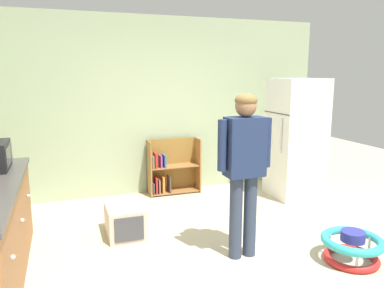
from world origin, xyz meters
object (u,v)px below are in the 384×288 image
object	(u,v)px
bookshelf	(170,170)
baby_walker	(352,247)
refrigerator	(296,138)
standing_person	(244,161)
pet_carrier	(125,220)

from	to	relation	value
bookshelf	baby_walker	bearing A→B (deg)	-67.85
refrigerator	baby_walker	xyz separation A→B (m)	(-0.65, -1.96, -0.73)
bookshelf	baby_walker	size ratio (longest dim) A/B	1.41
baby_walker	refrigerator	bearing A→B (deg)	71.55
bookshelf	standing_person	bearing A→B (deg)	-86.76
refrigerator	pet_carrier	distance (m)	2.83
standing_person	baby_walker	size ratio (longest dim) A/B	2.75
bookshelf	standing_person	size ratio (longest dim) A/B	0.51
refrigerator	bookshelf	xyz separation A→B (m)	(-1.76, 0.74, -0.52)
refrigerator	standing_person	bearing A→B (deg)	-137.50
baby_walker	pet_carrier	bearing A→B (deg)	145.89
refrigerator	pet_carrier	world-z (taller)	refrigerator
refrigerator	pet_carrier	bearing A→B (deg)	-167.55
standing_person	baby_walker	distance (m)	1.37
bookshelf	pet_carrier	xyz separation A→B (m)	(-0.92, -1.33, -0.19)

